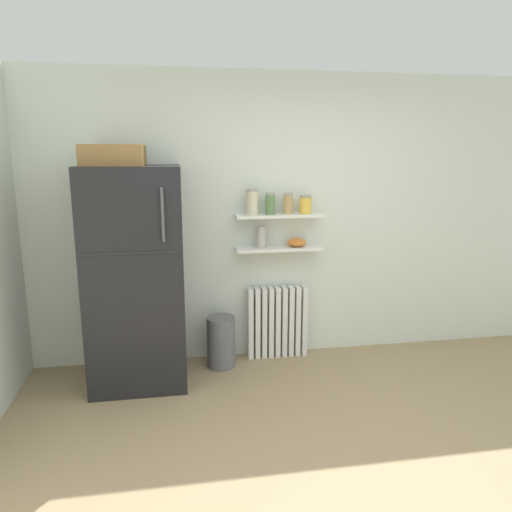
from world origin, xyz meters
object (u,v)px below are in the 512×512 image
at_px(storage_jar_1, 270,204).
at_px(radiator, 277,322).
at_px(trash_bin, 221,342).
at_px(storage_jar_3, 305,205).
at_px(shelf_bowl, 297,242).
at_px(vase, 261,237).
at_px(refrigerator, 135,273).
at_px(storage_jar_0, 252,202).
at_px(storage_jar_2, 288,204).

bearing_deg(storage_jar_1, radiator, 20.34).
xyz_separation_m(storage_jar_1, trash_bin, (-0.47, -0.12, -1.22)).
distance_m(storage_jar_3, shelf_bowl, 0.35).
bearing_deg(vase, refrigerator, -167.26).
height_order(refrigerator, storage_jar_3, refrigerator).
xyz_separation_m(storage_jar_0, storage_jar_3, (0.49, 0.00, -0.03)).
relative_size(refrigerator, storage_jar_3, 11.92).
height_order(storage_jar_1, trash_bin, storage_jar_1).
xyz_separation_m(storage_jar_1, storage_jar_3, (0.32, 0.00, -0.01)).
xyz_separation_m(refrigerator, radiator, (1.25, 0.28, -0.60)).
bearing_deg(storage_jar_2, storage_jar_3, 0.00).
bearing_deg(storage_jar_1, refrigerator, -168.09).
bearing_deg(trash_bin, vase, 17.01).
distance_m(storage_jar_0, vase, 0.33).
relative_size(shelf_bowl, trash_bin, 0.37).
height_order(refrigerator, vase, refrigerator).
xyz_separation_m(refrigerator, storage_jar_2, (1.33, 0.25, 0.52)).
relative_size(storage_jar_1, storage_jar_3, 1.17).
xyz_separation_m(vase, trash_bin, (-0.39, -0.12, -0.93)).
height_order(refrigerator, trash_bin, refrigerator).
height_order(storage_jar_1, shelf_bowl, storage_jar_1).
relative_size(radiator, storage_jar_3, 4.10).
bearing_deg(trash_bin, radiator, 15.19).
distance_m(storage_jar_0, trash_bin, 1.28).
distance_m(radiator, storage_jar_1, 1.12).
bearing_deg(storage_jar_0, storage_jar_3, 0.00).
distance_m(refrigerator, storage_jar_2, 1.45).
relative_size(refrigerator, storage_jar_0, 8.65).
relative_size(refrigerator, radiator, 2.90).
bearing_deg(shelf_bowl, refrigerator, -170.14).
distance_m(radiator, storage_jar_0, 1.16).
xyz_separation_m(radiator, trash_bin, (-0.55, -0.15, -0.10)).
distance_m(refrigerator, shelf_bowl, 1.45).
relative_size(storage_jar_1, vase, 0.99).
relative_size(storage_jar_0, vase, 1.16).
height_order(storage_jar_0, shelf_bowl, storage_jar_0).
bearing_deg(storage_jar_0, shelf_bowl, 0.00).
relative_size(storage_jar_0, storage_jar_1, 1.18).
height_order(storage_jar_3, vase, storage_jar_3).
relative_size(storage_jar_0, trash_bin, 0.49).
height_order(radiator, storage_jar_0, storage_jar_0).
bearing_deg(storage_jar_1, storage_jar_2, 0.00).
relative_size(refrigerator, trash_bin, 4.21).
distance_m(storage_jar_1, storage_jar_2, 0.16).
bearing_deg(trash_bin, storage_jar_0, 21.30).
height_order(storage_jar_3, trash_bin, storage_jar_3).
relative_size(storage_jar_1, storage_jar_2, 1.03).
distance_m(refrigerator, radiator, 1.41).
xyz_separation_m(storage_jar_2, trash_bin, (-0.63, -0.12, -1.22)).
bearing_deg(refrigerator, storage_jar_0, 13.76).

